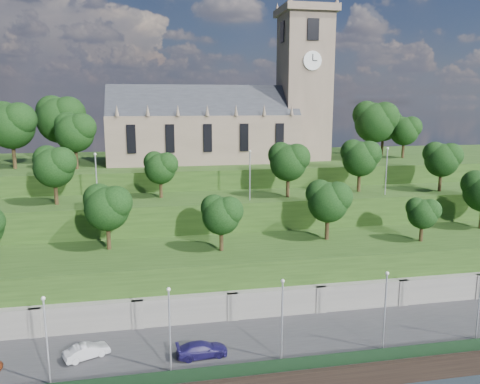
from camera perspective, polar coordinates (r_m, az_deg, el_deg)
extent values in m
cube|color=#2D2D30|center=(49.47, 6.22, -18.38)|extent=(160.00, 12.00, 2.00)
cube|color=black|center=(44.51, 8.67, -21.93)|extent=(160.00, 0.50, 2.20)
cube|color=black|center=(44.24, 8.43, -19.86)|extent=(160.00, 0.10, 1.20)
cube|color=slate|center=(53.92, 4.34, -13.97)|extent=(160.00, 2.00, 5.00)
cube|color=slate|center=(52.96, -23.60, -15.38)|extent=(1.20, 0.60, 5.00)
cube|color=slate|center=(51.63, -12.32, -15.38)|extent=(1.20, 0.60, 5.00)
cube|color=slate|center=(52.22, -0.91, -14.80)|extent=(1.20, 0.60, 5.00)
cube|color=slate|center=(54.66, 9.78, -13.75)|extent=(1.20, 0.60, 5.00)
cube|color=slate|center=(58.73, 19.18, -12.42)|extent=(1.20, 0.60, 5.00)
cube|color=slate|center=(64.11, 27.10, -11.04)|extent=(1.20, 0.60, 5.00)
cube|color=#223F15|center=(58.68, 2.81, -10.24)|extent=(160.00, 12.00, 8.00)
cube|color=#223F15|center=(68.22, 0.65, -5.41)|extent=(160.00, 10.00, 12.00)
cube|color=#223F15|center=(87.95, -2.07, -0.70)|extent=(160.00, 32.00, 15.00)
cube|color=#715F4F|center=(81.91, -4.48, 6.55)|extent=(32.00, 12.00, 8.00)
cube|color=#27292F|center=(81.71, -4.52, 9.34)|extent=(32.00, 10.18, 10.18)
cone|color=#715F4F|center=(75.35, -14.80, 9.58)|extent=(0.70, 0.70, 1.80)
cone|color=#715F4F|center=(75.19, -11.20, 9.73)|extent=(0.70, 0.70, 1.80)
cone|color=#715F4F|center=(75.31, -7.60, 9.84)|extent=(0.70, 0.70, 1.80)
cone|color=#715F4F|center=(75.73, -4.02, 9.92)|extent=(0.70, 0.70, 1.80)
cone|color=#715F4F|center=(76.43, -0.49, 9.95)|extent=(0.70, 0.70, 1.80)
cone|color=#715F4F|center=(77.40, 2.96, 9.95)|extent=(0.70, 0.70, 1.80)
cone|color=#715F4F|center=(78.64, 6.32, 9.91)|extent=(0.70, 0.70, 1.80)
cube|color=black|center=(75.36, -13.11, 6.31)|extent=(1.40, 0.25, 4.50)
cube|color=black|center=(75.37, -8.53, 6.47)|extent=(1.40, 0.25, 4.50)
cube|color=black|center=(75.85, -3.96, 6.59)|extent=(1.40, 0.25, 4.50)
cube|color=black|center=(76.79, 0.51, 6.67)|extent=(1.40, 0.25, 4.50)
cube|color=black|center=(78.19, 4.86, 6.70)|extent=(1.40, 0.25, 4.50)
cube|color=#715F4F|center=(85.60, 7.79, 12.36)|extent=(8.00, 8.00, 25.00)
cube|color=#715F4F|center=(86.95, 8.02, 21.02)|extent=(9.20, 9.20, 1.20)
cone|color=#715F4F|center=(89.80, 4.57, 21.54)|extent=(0.80, 0.80, 1.60)
cone|color=#715F4F|center=(84.84, 11.74, 21.99)|extent=(0.80, 0.80, 1.60)
cone|color=#715F4F|center=(92.18, 9.71, 21.14)|extent=(0.80, 0.80, 1.60)
cube|color=black|center=(82.56, 8.91, 19.01)|extent=(2.00, 0.25, 3.50)
cube|color=black|center=(90.23, 7.08, 18.35)|extent=(2.00, 0.25, 3.50)
cube|color=black|center=(85.20, 5.21, 18.84)|extent=(0.25, 2.00, 3.50)
cube|color=black|center=(87.75, 10.62, 18.47)|extent=(0.25, 2.00, 3.50)
cylinder|color=white|center=(81.96, 8.82, 15.56)|extent=(3.20, 0.30, 3.20)
cylinder|color=white|center=(87.23, 10.53, 15.21)|extent=(0.30, 3.20, 3.20)
cube|color=black|center=(81.83, 8.87, 15.91)|extent=(0.12, 0.05, 1.10)
cube|color=black|center=(81.92, 9.13, 15.55)|extent=(0.80, 0.05, 0.12)
cylinder|color=black|center=(57.54, -15.74, -5.12)|extent=(0.51, 0.51, 3.37)
sphere|color=black|center=(56.75, -15.91, -1.95)|extent=(5.24, 5.24, 5.24)
sphere|color=black|center=(55.99, -14.93, -1.25)|extent=(3.93, 3.93, 3.93)
sphere|color=black|center=(57.26, -16.82, -0.81)|extent=(3.67, 3.67, 3.67)
cylinder|color=black|center=(55.03, -2.29, -5.71)|extent=(0.49, 0.49, 2.86)
sphere|color=black|center=(54.31, -2.31, -2.92)|extent=(4.44, 4.44, 4.44)
sphere|color=black|center=(53.86, -1.31, -2.30)|extent=(3.33, 3.33, 3.33)
sphere|color=black|center=(54.53, -3.21, -1.91)|extent=(3.11, 3.11, 3.11)
cylinder|color=black|center=(60.34, 10.57, -4.19)|extent=(0.51, 0.51, 3.28)
sphere|color=black|center=(59.60, 10.67, -1.24)|extent=(5.11, 5.11, 5.11)
sphere|color=black|center=(59.37, 11.80, -0.58)|extent=(3.83, 3.83, 3.83)
sphere|color=black|center=(59.67, 9.69, -0.19)|extent=(3.57, 3.57, 3.57)
cylinder|color=black|center=(62.88, 21.23, -4.56)|extent=(0.47, 0.47, 2.38)
sphere|color=black|center=(62.34, 21.37, -2.52)|extent=(3.71, 3.71, 3.71)
sphere|color=black|center=(62.31, 22.17, -2.06)|extent=(2.78, 2.78, 2.78)
sphere|color=black|center=(62.22, 20.69, -1.79)|extent=(2.60, 2.60, 2.60)
sphere|color=black|center=(71.63, 26.74, 0.89)|extent=(3.77, 3.77, 3.77)
cylinder|color=black|center=(65.38, -21.53, 0.00)|extent=(0.51, 0.51, 3.32)
sphere|color=black|center=(64.90, -21.72, 2.78)|extent=(5.16, 5.16, 5.16)
sphere|color=black|center=(64.11, -20.95, 3.45)|extent=(3.87, 3.87, 3.87)
sphere|color=black|center=(65.58, -22.46, 3.72)|extent=(3.61, 3.61, 3.61)
cylinder|color=black|center=(66.23, -9.63, 0.52)|extent=(0.48, 0.48, 2.80)
sphere|color=black|center=(65.81, -9.70, 2.83)|extent=(4.35, 4.35, 4.35)
sphere|color=black|center=(65.31, -8.94, 3.37)|extent=(3.26, 3.26, 3.26)
sphere|color=black|center=(66.22, -10.39, 3.62)|extent=(3.04, 3.04, 3.04)
cylinder|color=black|center=(65.94, 5.85, 0.80)|extent=(0.51, 0.51, 3.32)
sphere|color=black|center=(65.45, 5.90, 3.57)|extent=(5.17, 5.17, 5.17)
sphere|color=black|center=(65.18, 6.92, 4.20)|extent=(3.87, 3.87, 3.87)
sphere|color=black|center=(65.70, 5.00, 4.52)|extent=(3.62, 3.62, 3.62)
cylinder|color=black|center=(71.90, 14.30, 1.37)|extent=(0.51, 0.51, 3.35)
sphere|color=black|center=(71.46, 14.42, 3.93)|extent=(5.21, 5.21, 5.21)
sphere|color=black|center=(71.36, 15.39, 4.50)|extent=(3.91, 3.91, 3.91)
sphere|color=black|center=(71.55, 13.58, 4.81)|extent=(3.65, 3.65, 3.65)
cylinder|color=black|center=(76.15, 23.21, 1.27)|extent=(0.50, 0.50, 3.19)
sphere|color=black|center=(75.75, 23.39, 3.57)|extent=(4.96, 4.96, 4.96)
sphere|color=black|center=(75.83, 24.26, 4.08)|extent=(3.72, 3.72, 3.72)
sphere|color=black|center=(75.68, 22.64, 4.38)|extent=(3.47, 3.47, 3.47)
cylinder|color=black|center=(80.32, -25.85, 4.14)|extent=(0.56, 0.56, 4.45)
sphere|color=black|center=(80.01, -26.10, 7.20)|extent=(6.92, 6.92, 6.92)
sphere|color=black|center=(78.95, -25.32, 7.98)|extent=(5.19, 5.19, 5.19)
sphere|color=black|center=(81.12, -26.86, 8.15)|extent=(4.85, 4.85, 4.85)
cylinder|color=black|center=(84.82, -20.86, 4.96)|extent=(0.58, 0.58, 4.87)
sphere|color=black|center=(84.52, -21.07, 8.13)|extent=(7.57, 7.57, 7.57)
sphere|color=black|center=(83.49, -20.18, 8.94)|extent=(5.68, 5.68, 5.68)
sphere|color=black|center=(85.65, -21.92, 9.11)|extent=(5.30, 5.30, 5.30)
cylinder|color=black|center=(76.47, -19.34, 4.06)|extent=(0.53, 0.53, 3.75)
sphere|color=black|center=(76.17, -19.51, 6.77)|extent=(5.84, 5.84, 5.84)
sphere|color=black|center=(75.38, -18.73, 7.45)|extent=(4.38, 4.38, 4.38)
sphere|color=black|center=(76.98, -20.24, 7.64)|extent=(4.09, 4.09, 4.09)
cylinder|color=black|center=(86.80, 15.95, 5.24)|extent=(0.56, 0.56, 4.49)
sphere|color=black|center=(86.51, 16.10, 8.10)|extent=(6.99, 6.99, 6.99)
sphere|color=black|center=(86.49, 17.18, 8.74)|extent=(5.24, 5.24, 5.24)
sphere|color=black|center=(86.71, 15.15, 9.08)|extent=(4.89, 4.89, 4.89)
cylinder|color=black|center=(96.60, 16.96, 5.52)|extent=(0.53, 0.53, 3.84)
sphere|color=black|center=(96.36, 17.08, 7.72)|extent=(5.97, 5.97, 5.97)
sphere|color=black|center=(96.36, 17.91, 8.20)|extent=(4.47, 4.47, 4.47)
sphere|color=black|center=(96.49, 16.36, 8.47)|extent=(4.18, 4.18, 4.18)
cylinder|color=black|center=(91.90, 19.26, 4.99)|extent=(0.51, 0.51, 3.35)
sphere|color=black|center=(91.66, 19.39, 7.00)|extent=(5.21, 5.21, 5.21)
sphere|color=black|center=(91.70, 20.15, 7.44)|extent=(3.91, 3.91, 3.91)
sphere|color=black|center=(91.72, 18.73, 7.69)|extent=(3.65, 3.65, 3.65)
cylinder|color=#B2B2B7|center=(43.30, -22.48, -16.61)|extent=(0.16, 0.16, 7.48)
sphere|color=silver|center=(41.72, -22.87, -11.88)|extent=(0.36, 0.36, 0.36)
cylinder|color=#B2B2B7|center=(42.38, -8.55, -16.48)|extent=(0.16, 0.16, 7.48)
sphere|color=silver|center=(40.76, -8.70, -11.65)|extent=(0.36, 0.36, 0.36)
cylinder|color=#B2B2B7|center=(43.78, 5.14, -15.45)|extent=(0.16, 0.16, 7.48)
sphere|color=silver|center=(42.22, 5.23, -10.76)|extent=(0.36, 0.36, 0.36)
cylinder|color=#B2B2B7|center=(47.31, 17.23, -13.84)|extent=(0.16, 0.16, 7.48)
sphere|color=silver|center=(45.86, 17.50, -9.44)|extent=(0.36, 0.36, 0.36)
cylinder|color=#B2B2B7|center=(52.53, 27.13, -12.04)|extent=(0.16, 0.16, 7.48)
cylinder|color=#B2B2B7|center=(62.35, -17.08, 1.31)|extent=(0.16, 0.16, 6.58)
sphere|color=silver|center=(61.90, -17.26, 4.42)|extent=(0.36, 0.36, 0.36)
cylinder|color=#B2B2B7|center=(63.32, 1.21, 1.93)|extent=(0.16, 0.16, 6.58)
sphere|color=silver|center=(62.88, 1.22, 5.00)|extent=(0.36, 0.36, 0.36)
cylinder|color=#B2B2B7|center=(70.22, 17.40, 2.32)|extent=(0.16, 0.16, 6.58)
sphere|color=silver|center=(69.83, 17.55, 5.08)|extent=(0.36, 0.36, 0.36)
imported|color=#ADAEB2|center=(47.47, -18.18, -17.94)|extent=(4.28, 2.94, 1.34)
imported|color=#1C164F|center=(45.69, -4.66, -18.57)|extent=(4.88, 2.27, 1.38)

